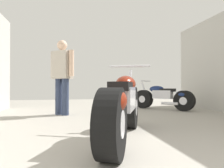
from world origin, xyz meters
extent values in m
plane|color=#9E998E|center=(0.00, 3.02, 0.00)|extent=(14.48, 14.48, 0.00)
cylinder|color=black|center=(-0.08, 2.70, 0.33)|extent=(0.43, 0.68, 0.65)
cylinder|color=silver|center=(-0.08, 2.70, 0.33)|extent=(0.29, 0.31, 0.25)
cylinder|color=black|center=(-0.64, 1.33, 0.33)|extent=(0.43, 0.68, 0.65)
cylinder|color=silver|center=(-0.64, 1.33, 0.33)|extent=(0.29, 0.31, 0.25)
cube|color=silver|center=(-0.36, 2.02, 0.51)|extent=(0.48, 0.70, 0.29)
ellipsoid|color=maroon|center=(-0.27, 2.22, 0.69)|extent=(0.45, 0.59, 0.22)
cube|color=black|center=(-0.43, 1.85, 0.66)|extent=(0.39, 0.54, 0.10)
ellipsoid|color=maroon|center=(-0.62, 1.38, 0.53)|extent=(0.42, 0.52, 0.24)
cylinder|color=silver|center=(-0.09, 2.66, 0.63)|extent=(0.15, 0.26, 0.59)
cylinder|color=silver|center=(-0.11, 2.63, 0.98)|extent=(0.60, 0.27, 0.04)
cylinder|color=silver|center=(-0.61, 1.79, 0.23)|extent=(0.30, 0.55, 0.09)
cylinder|color=black|center=(1.18, 5.59, 0.28)|extent=(0.51, 0.55, 0.55)
cylinder|color=silver|center=(1.18, 5.59, 0.28)|extent=(0.30, 0.30, 0.21)
cylinder|color=black|center=(1.99, 4.64, 0.28)|extent=(0.51, 0.55, 0.55)
cylinder|color=silver|center=(1.99, 4.64, 0.28)|extent=(0.30, 0.30, 0.21)
cube|color=silver|center=(1.59, 5.11, 0.43)|extent=(0.52, 0.55, 0.24)
ellipsoid|color=navy|center=(1.46, 5.26, 0.59)|extent=(0.46, 0.49, 0.19)
cube|color=black|center=(1.69, 4.99, 0.56)|extent=(0.41, 0.44, 0.09)
ellipsoid|color=navy|center=(1.97, 4.67, 0.45)|extent=(0.42, 0.43, 0.21)
cylinder|color=silver|center=(1.20, 5.56, 0.54)|extent=(0.17, 0.19, 0.50)
cylinder|color=silver|center=(1.23, 5.54, 0.83)|extent=(0.43, 0.37, 0.03)
cylinder|color=silver|center=(1.66, 4.84, 0.19)|extent=(0.37, 0.41, 0.08)
cylinder|color=#2D3851|center=(-1.13, 4.41, 0.42)|extent=(0.23, 0.23, 0.84)
cylinder|color=#2D3851|center=(-1.29, 4.56, 0.42)|extent=(0.23, 0.23, 0.84)
cube|color=#B2A899|center=(-1.21, 4.48, 1.17)|extent=(0.51, 0.50, 0.65)
cylinder|color=beige|center=(-1.00, 4.29, 1.19)|extent=(0.16, 0.16, 0.59)
cylinder|color=beige|center=(-1.43, 4.68, 1.19)|extent=(0.16, 0.16, 0.59)
sphere|color=beige|center=(-1.21, 4.48, 1.63)|extent=(0.23, 0.23, 0.23)
camera|label=1|loc=(-0.99, -0.49, 0.66)|focal=33.32mm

